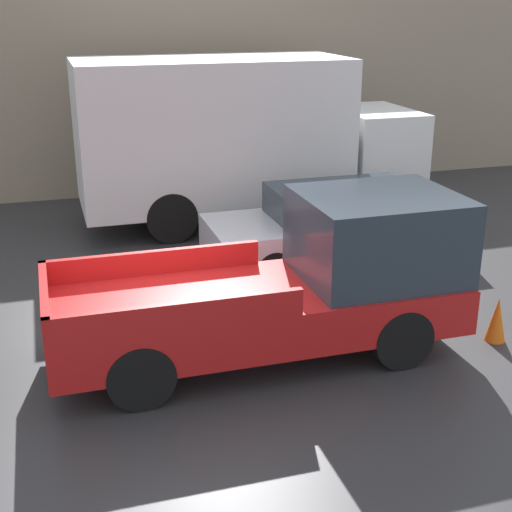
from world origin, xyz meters
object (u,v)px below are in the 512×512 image
pickup_truck (300,282)px  car (337,224)px  delivery_truck (237,135)px  traffic_cone (497,320)px

pickup_truck → car: size_ratio=1.18×
delivery_truck → traffic_cone: delivery_truck is taller
pickup_truck → traffic_cone: (2.81, -0.57, -0.69)m
delivery_truck → traffic_cone: 7.33m
pickup_truck → traffic_cone: size_ratio=8.51×
pickup_truck → delivery_truck: delivery_truck is taller
pickup_truck → traffic_cone: pickup_truck is taller
pickup_truck → delivery_truck: bearing=82.2°
pickup_truck → car: pickup_truck is taller
car → pickup_truck: bearing=-121.2°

